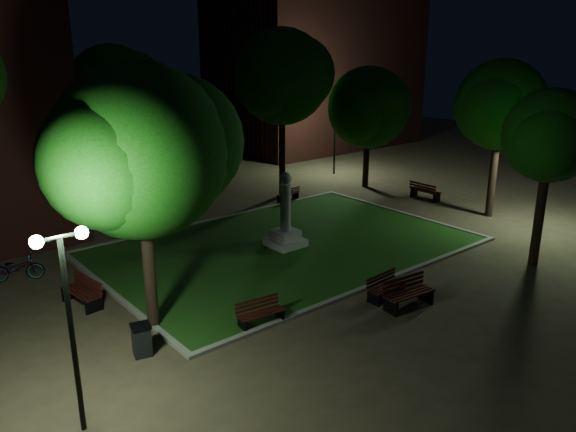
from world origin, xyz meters
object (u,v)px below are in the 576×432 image
(bench_near_left, at_px, (385,287))
(trash_bin, at_px, (142,340))
(bench_west_near, at_px, (260,313))
(bench_left_side, at_px, (83,292))
(bench_right_side, at_px, (425,192))
(bench_near_right, at_px, (408,294))
(monument, at_px, (285,226))
(bicycle, at_px, (17,268))
(bench_far_side, at_px, (289,195))

(bench_near_left, xyz_separation_m, trash_bin, (-8.03, 1.90, 0.07))
(bench_west_near, height_order, bench_left_side, bench_left_side)
(bench_right_side, bearing_deg, bench_west_near, 109.94)
(trash_bin, bearing_deg, bench_near_right, -19.22)
(bench_near_left, height_order, bench_west_near, bench_near_left)
(monument, height_order, bicycle, monument)
(bench_left_side, relative_size, bench_far_side, 1.27)
(bench_near_left, xyz_separation_m, bench_near_right, (0.05, -0.92, 0.07))
(monument, distance_m, bench_far_side, 7.33)
(bench_near_left, distance_m, bicycle, 13.31)
(bench_west_near, xyz_separation_m, bench_far_side, (9.71, 10.33, -0.04))
(monument, relative_size, bench_far_side, 2.27)
(bicycle, bearing_deg, monument, -86.80)
(bicycle, bearing_deg, bench_west_near, -126.73)
(bench_near_left, relative_size, bench_west_near, 1.00)
(bicycle, bearing_deg, bench_far_side, -59.02)
(bench_far_side, distance_m, trash_bin, 16.41)
(bench_near_left, bearing_deg, bench_far_side, 62.17)
(bench_left_side, xyz_separation_m, bicycle, (-1.13, 3.51, 0.04))
(bench_west_near, height_order, trash_bin, trash_bin)
(bench_west_near, bearing_deg, bench_near_left, -7.84)
(bench_far_side, bearing_deg, bench_near_right, 60.67)
(trash_bin, height_order, bicycle, bicycle)
(trash_bin, bearing_deg, bench_right_side, 14.57)
(trash_bin, bearing_deg, bench_left_side, 91.56)
(bench_near_left, distance_m, bench_far_side, 12.66)
(trash_bin, bearing_deg, bench_near_left, -13.29)
(trash_bin, bearing_deg, bicycle, 99.18)
(bench_far_side, distance_m, bicycle, 14.66)
(bench_near_right, distance_m, bench_right_side, 13.62)
(monument, bearing_deg, bicycle, 159.88)
(bench_near_left, distance_m, bench_right_side, 13.16)
(bench_far_side, bearing_deg, bench_near_left, 58.84)
(monument, xyz_separation_m, bench_left_side, (-8.64, 0.07, -0.51))
(monument, xyz_separation_m, bench_right_side, (10.71, 0.92, -0.50))
(monument, height_order, bench_far_side, monument)
(monument, bearing_deg, trash_bin, -154.44)
(bench_near_right, relative_size, bench_far_side, 1.34)
(bench_west_near, distance_m, trash_bin, 3.66)
(bench_near_right, relative_size, bench_left_side, 1.05)
(monument, relative_size, bicycle, 1.73)
(bench_right_side, bearing_deg, bicycle, 82.48)
(bench_left_side, xyz_separation_m, trash_bin, (0.11, -4.15, 0.02))
(bench_west_near, xyz_separation_m, bicycle, (-4.83, 8.37, 0.10))
(bench_right_side, height_order, bicycle, bicycle)
(bench_left_side, bearing_deg, bench_west_near, 28.07)
(bench_left_side, bearing_deg, bench_far_side, 102.96)
(bench_near_right, bearing_deg, monument, 92.76)
(bench_far_side, bearing_deg, monument, 42.68)
(monument, bearing_deg, bench_near_left, -94.77)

